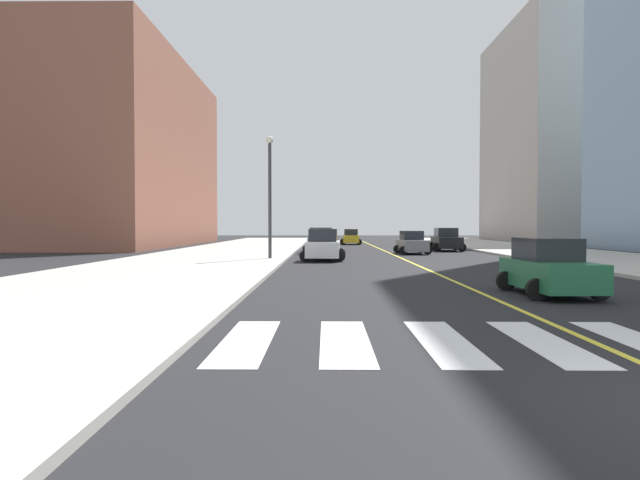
% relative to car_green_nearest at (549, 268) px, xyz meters
% --- Properties ---
extents(sidewalk_kerb_west, '(10.00, 120.00, 0.15)m').
position_rel_car_green_nearest_xyz_m(sidewalk_kerb_west, '(-14.15, 9.25, -0.73)').
color(sidewalk_kerb_west, '#B2ADA3').
rests_on(sidewalk_kerb_west, ground).
extents(crosswalk_paint, '(13.50, 4.00, 0.01)m').
position_rel_car_green_nearest_xyz_m(crosswalk_paint, '(-1.95, -6.75, -0.80)').
color(crosswalk_paint, silver).
rests_on(crosswalk_paint, ground).
extents(lane_divider_paint, '(0.16, 80.00, 0.01)m').
position_rel_car_green_nearest_xyz_m(lane_divider_paint, '(-1.95, 29.25, -0.80)').
color(lane_divider_paint, yellow).
rests_on(lane_divider_paint, ground).
extents(parking_garage_concrete, '(18.00, 24.00, 29.15)m').
position_rel_car_green_nearest_xyz_m(parking_garage_concrete, '(26.66, 59.03, 13.77)').
color(parking_garage_concrete, '#B2ADA3').
rests_on(parking_garage_concrete, ground).
extents(low_rise_brick_west, '(16.00, 32.00, 19.31)m').
position_rel_car_green_nearest_xyz_m(low_rise_brick_west, '(-29.55, 41.49, 8.85)').
color(low_rise_brick_west, brown).
rests_on(low_rise_brick_west, ground).
extents(car_green_nearest, '(2.50, 3.92, 1.73)m').
position_rel_car_green_nearest_xyz_m(car_green_nearest, '(0.00, 0.00, 0.00)').
color(car_green_nearest, '#236B42').
rests_on(car_green_nearest, ground).
extents(car_silver_second, '(2.45, 3.88, 1.72)m').
position_rel_car_green_nearest_xyz_m(car_silver_second, '(-7.14, 49.18, -0.01)').
color(car_silver_second, '#B7B7BC').
rests_on(car_silver_second, ground).
extents(car_black_third, '(2.75, 4.33, 1.91)m').
position_rel_car_green_nearest_xyz_m(car_black_third, '(3.19, 28.83, 0.09)').
color(car_black_third, black).
rests_on(car_black_third, ground).
extents(car_gray_fourth, '(2.51, 3.91, 1.71)m').
position_rel_car_green_nearest_xyz_m(car_gray_fourth, '(-0.39, 24.11, -0.01)').
color(car_gray_fourth, slate).
rests_on(car_gray_fourth, ground).
extents(car_yellow_fifth, '(2.46, 3.87, 1.71)m').
position_rel_car_green_nearest_xyz_m(car_yellow_fifth, '(-4.04, 43.87, -0.01)').
color(car_yellow_fifth, gold).
rests_on(car_yellow_fifth, ground).
extents(car_white_sixth, '(2.77, 4.34, 1.91)m').
position_rel_car_green_nearest_xyz_m(car_white_sixth, '(-6.95, 16.22, 0.08)').
color(car_white_sixth, silver).
rests_on(car_white_sixth, ground).
extents(car_blue_seventh, '(2.75, 4.38, 1.95)m').
position_rel_car_green_nearest_xyz_m(car_blue_seventh, '(-7.20, 25.40, 0.10)').
color(car_blue_seventh, '#2D479E').
rests_on(car_blue_seventh, ground).
extents(fire_hydrant, '(0.26, 0.26, 0.89)m').
position_rel_car_green_nearest_xyz_m(fire_hydrant, '(6.01, 16.06, -0.23)').
color(fire_hydrant, red).
rests_on(fire_hydrant, sidewalk_kerb_east).
extents(street_lamp, '(0.44, 0.44, 7.29)m').
position_rel_car_green_nearest_xyz_m(street_lamp, '(-10.15, 16.04, 3.65)').
color(street_lamp, '#38383D').
rests_on(street_lamp, sidewalk_kerb_west).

